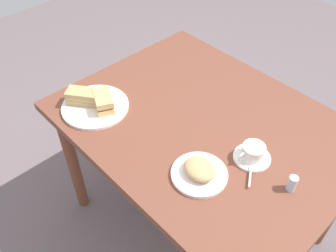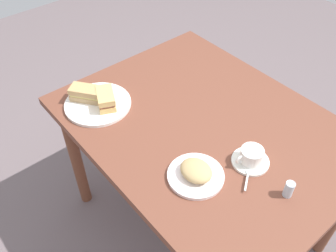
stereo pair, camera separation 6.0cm
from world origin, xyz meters
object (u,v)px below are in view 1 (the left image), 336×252
(sandwich_front, at_px, (103,101))
(sandwich_back, at_px, (83,97))
(coffee_saucer, at_px, (252,158))
(coffee_cup, at_px, (253,152))
(side_plate, at_px, (199,174))
(dining_table, at_px, (203,138))
(sandwich_plate, at_px, (95,107))
(salt_shaker, at_px, (292,183))
(spoon, at_px, (251,172))

(sandwich_front, relative_size, sandwich_back, 0.94)
(coffee_saucer, height_order, coffee_cup, coffee_cup)
(coffee_saucer, xyz_separation_m, side_plate, (0.08, 0.20, 0.00))
(coffee_cup, distance_m, side_plate, 0.22)
(coffee_cup, bearing_deg, coffee_saucer, -104.64)
(dining_table, bearing_deg, side_plate, 128.54)
(sandwich_back, bearing_deg, sandwich_plate, -157.92)
(dining_table, bearing_deg, salt_shaker, 175.57)
(spoon, xyz_separation_m, side_plate, (0.12, 0.14, -0.01))
(sandwich_plate, relative_size, salt_shaker, 4.56)
(sandwich_plate, distance_m, salt_shaker, 0.85)
(side_plate, bearing_deg, coffee_cup, -111.55)
(sandwich_plate, relative_size, side_plate, 1.41)
(dining_table, bearing_deg, spoon, 164.32)
(sandwich_back, xyz_separation_m, coffee_saucer, (-0.69, -0.28, -0.04))
(sandwich_front, xyz_separation_m, sandwich_back, (0.09, 0.04, -0.00))
(side_plate, bearing_deg, sandwich_plate, 6.02)
(sandwich_front, height_order, side_plate, sandwich_front)
(sandwich_front, relative_size, coffee_cup, 1.30)
(coffee_saucer, relative_size, coffee_cup, 1.28)
(sandwich_plate, bearing_deg, salt_shaker, -163.20)
(dining_table, distance_m, sandwich_plate, 0.49)
(side_plate, height_order, salt_shaker, salt_shaker)
(side_plate, bearing_deg, dining_table, -51.46)
(sandwich_back, distance_m, coffee_saucer, 0.75)
(sandwich_plate, bearing_deg, sandwich_back, 22.08)
(dining_table, xyz_separation_m, salt_shaker, (-0.43, 0.03, 0.13))
(coffee_saucer, xyz_separation_m, coffee_cup, (0.00, 0.00, 0.03))
(dining_table, xyz_separation_m, sandwich_front, (0.35, 0.26, 0.14))
(sandwich_plate, distance_m, sandwich_front, 0.06)
(dining_table, relative_size, sandwich_front, 8.37)
(coffee_saucer, bearing_deg, sandwich_back, 22.20)
(coffee_cup, xyz_separation_m, side_plate, (0.08, 0.20, -0.03))
(sandwich_front, distance_m, coffee_cup, 0.65)
(coffee_saucer, xyz_separation_m, salt_shaker, (-0.18, 0.01, 0.03))
(sandwich_back, xyz_separation_m, salt_shaker, (-0.87, -0.27, -0.01))
(sandwich_back, relative_size, coffee_cup, 1.38)
(sandwich_plate, xyz_separation_m, sandwich_back, (0.05, 0.02, 0.04))
(sandwich_front, xyz_separation_m, salt_shaker, (-0.78, -0.22, -0.01))
(salt_shaker, bearing_deg, sandwich_plate, 16.80)
(sandwich_back, height_order, salt_shaker, sandwich_back)
(side_plate, relative_size, salt_shaker, 3.24)
(sandwich_back, height_order, coffee_saucer, sandwich_back)
(sandwich_front, height_order, coffee_saucer, sandwich_front)
(side_plate, distance_m, salt_shaker, 0.32)
(sandwich_plate, height_order, coffee_cup, coffee_cup)
(sandwich_plate, relative_size, sandwich_back, 1.90)
(spoon, bearing_deg, sandwich_back, 16.49)
(sandwich_front, height_order, sandwich_back, sandwich_front)
(dining_table, xyz_separation_m, sandwich_back, (0.43, 0.30, 0.14))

